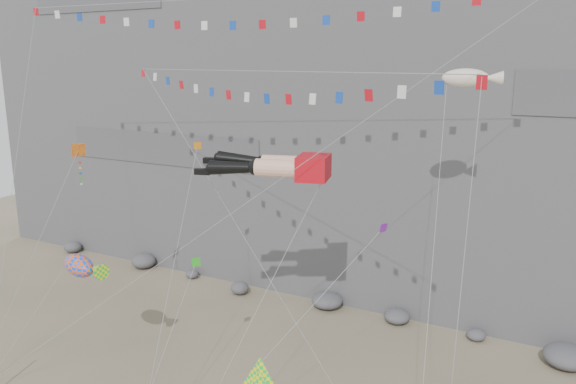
# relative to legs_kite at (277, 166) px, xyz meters

# --- Properties ---
(cliff) EXTENTS (80.00, 28.00, 50.00)m
(cliff) POSITION_rel_legs_kite_xyz_m (-1.71, 26.58, 10.99)
(cliff) COLOR slate
(cliff) RESTS_ON ground
(talus_boulders) EXTENTS (60.00, 3.00, 1.20)m
(talus_boulders) POSITION_rel_legs_kite_xyz_m (-1.71, 11.58, -13.41)
(talus_boulders) COLOR #5E5E62
(talus_boulders) RESTS_ON ground
(legs_kite) EXTENTS (8.19, 16.17, 20.31)m
(legs_kite) POSITION_rel_legs_kite_xyz_m (0.00, 0.00, 0.00)
(legs_kite) COLOR red
(legs_kite) RESTS_ON ground
(flag_banner_lower) EXTENTS (25.73, 12.52, 24.36)m
(flag_banner_lower) POSITION_rel_legs_kite_xyz_m (-0.58, -1.20, 5.45)
(flag_banner_lower) COLOR red
(flag_banner_lower) RESTS_ON ground
(harlequin_kite) EXTENTS (3.31, 8.68, 16.26)m
(harlequin_kite) POSITION_rel_legs_kite_xyz_m (-14.17, -2.02, 0.15)
(harlequin_kite) COLOR red
(harlequin_kite) RESTS_ON ground
(fish_windsock) EXTENTS (6.54, 5.88, 10.10)m
(fish_windsock) POSITION_rel_legs_kite_xyz_m (-10.66, -5.78, -6.16)
(fish_windsock) COLOR #FF590D
(fish_windsock) RESTS_ON ground
(delta_kite) EXTENTS (4.37, 3.81, 8.05)m
(delta_kite) POSITION_rel_legs_kite_xyz_m (4.25, -9.30, -7.89)
(delta_kite) COLOR #FFF50D
(delta_kite) RESTS_ON ground
(blimp_windsock) EXTENTS (3.86, 13.40, 22.75)m
(blimp_windsock) POSITION_rel_legs_kite_xyz_m (9.56, 4.64, 5.05)
(blimp_windsock) COLOR white
(blimp_windsock) RESTS_ON ground
(small_kite_a) EXTENTS (6.07, 14.11, 20.55)m
(small_kite_a) POSITION_rel_legs_kite_xyz_m (-6.77, 1.22, 0.18)
(small_kite_a) COLOR orange
(small_kite_a) RESTS_ON ground
(small_kite_b) EXTENTS (8.46, 11.07, 17.34)m
(small_kite_b) POSITION_rel_legs_kite_xyz_m (6.75, -1.05, -2.84)
(small_kite_b) COLOR purple
(small_kite_b) RESTS_ON ground
(small_kite_c) EXTENTS (2.03, 9.40, 12.26)m
(small_kite_c) POSITION_rel_legs_kite_xyz_m (-3.52, -3.54, -5.61)
(small_kite_c) COLOR green
(small_kite_c) RESTS_ON ground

